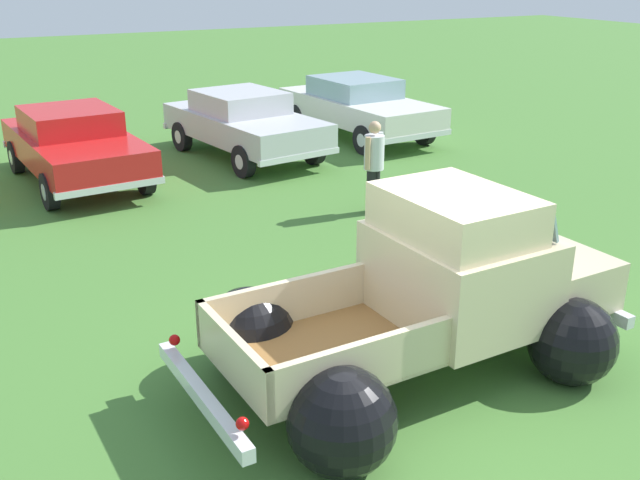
% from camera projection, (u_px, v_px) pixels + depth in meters
% --- Properties ---
extents(ground_plane, '(80.00, 80.00, 0.00)m').
position_uv_depth(ground_plane, '(404.00, 374.00, 7.69)').
color(ground_plane, '#477A33').
extents(vintage_pickup_truck, '(4.70, 2.92, 1.96)m').
position_uv_depth(vintage_pickup_truck, '(437.00, 301.00, 7.60)').
color(vintage_pickup_truck, black).
rests_on(vintage_pickup_truck, ground).
extents(show_car_1, '(2.26, 4.54, 1.43)m').
position_uv_depth(show_car_1, '(74.00, 143.00, 14.06)').
color(show_car_1, black).
rests_on(show_car_1, ground).
extents(show_car_2, '(2.52, 4.54, 1.43)m').
position_uv_depth(show_car_2, '(244.00, 122.00, 15.93)').
color(show_car_2, black).
rests_on(show_car_2, ground).
extents(show_car_3, '(2.29, 4.73, 1.43)m').
position_uv_depth(show_car_3, '(358.00, 105.00, 17.75)').
color(show_car_3, black).
rests_on(show_car_3, ground).
extents(spectator_0, '(0.50, 0.46, 1.59)m').
position_uv_depth(spectator_0, '(374.00, 162.00, 12.32)').
color(spectator_0, black).
rests_on(spectator_0, ground).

